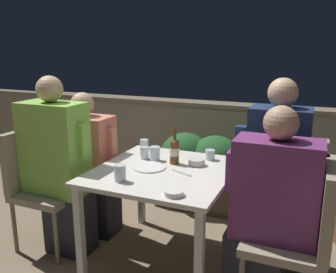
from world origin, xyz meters
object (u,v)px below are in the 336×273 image
(person_coral_top, at_px, (89,165))
(person_green_blouse, at_px, (59,167))
(chair_right_far, at_px, (302,200))
(chair_right_near, at_px, (305,227))
(chair_left_far, at_px, (69,165))
(beer_bottle, at_px, (174,150))
(person_navy_jumper, at_px, (272,177))
(person_purple_stripe, at_px, (268,211))
(chair_left_near, at_px, (39,177))

(person_coral_top, bearing_deg, person_green_blouse, -96.62)
(person_coral_top, xyz_separation_m, chair_right_far, (1.65, 0.04, -0.03))
(person_coral_top, bearing_deg, chair_right_near, -11.62)
(chair_left_far, bearing_deg, person_green_blouse, -61.90)
(person_coral_top, distance_m, beer_bottle, 0.79)
(beer_bottle, bearing_deg, chair_right_near, -20.28)
(chair_left_far, distance_m, person_navy_jumper, 1.66)
(person_coral_top, height_order, person_navy_jumper, person_navy_jumper)
(chair_right_near, relative_size, person_navy_jumper, 0.69)
(person_green_blouse, relative_size, person_coral_top, 1.13)
(person_green_blouse, relative_size, chair_left_far, 1.44)
(chair_right_near, height_order, beer_bottle, beer_bottle)
(chair_left_far, bearing_deg, person_coral_top, -0.00)
(person_coral_top, bearing_deg, beer_bottle, -0.26)
(chair_right_far, bearing_deg, chair_right_near, -84.25)
(beer_bottle, bearing_deg, person_purple_stripe, -25.44)
(chair_right_near, height_order, person_purple_stripe, person_purple_stripe)
(person_navy_jumper, bearing_deg, person_coral_top, -178.35)
(chair_left_far, distance_m, person_purple_stripe, 1.73)
(chair_left_far, bearing_deg, person_navy_jumper, 1.44)
(person_green_blouse, height_order, chair_right_near, person_green_blouse)
(chair_right_far, distance_m, beer_bottle, 0.93)
(chair_left_far, xyz_separation_m, chair_right_far, (1.86, 0.04, 0.00))
(chair_left_far, height_order, person_purple_stripe, person_purple_stripe)
(chair_right_far, bearing_deg, beer_bottle, -177.11)
(chair_left_near, relative_size, person_coral_top, 0.78)
(chair_left_far, xyz_separation_m, person_navy_jumper, (1.66, 0.04, 0.13))
(chair_left_far, distance_m, chair_right_near, 1.93)
(chair_left_near, xyz_separation_m, person_navy_jumper, (1.69, 0.36, 0.13))
(person_green_blouse, distance_m, chair_right_near, 1.73)
(chair_left_far, bearing_deg, chair_right_near, -10.37)
(chair_left_far, xyz_separation_m, beer_bottle, (0.97, -0.00, 0.25))
(person_purple_stripe, bearing_deg, person_coral_top, 166.81)
(chair_right_near, height_order, person_navy_jumper, person_navy_jumper)
(chair_left_far, height_order, person_coral_top, person_coral_top)
(person_green_blouse, height_order, person_coral_top, person_green_blouse)
(chair_left_near, distance_m, person_coral_top, 0.40)
(chair_left_far, distance_m, beer_bottle, 1.00)
(chair_right_near, bearing_deg, beer_bottle, 159.72)
(chair_right_near, bearing_deg, person_green_blouse, 179.15)
(beer_bottle, bearing_deg, chair_left_near, -162.33)
(chair_left_near, relative_size, person_green_blouse, 0.69)
(person_green_blouse, bearing_deg, chair_left_near, 180.00)
(person_coral_top, relative_size, chair_right_near, 1.28)
(chair_right_far, relative_size, beer_bottle, 3.46)
(chair_left_near, distance_m, chair_right_near, 1.93)
(chair_right_far, bearing_deg, person_navy_jumper, 180.00)
(person_green_blouse, relative_size, beer_bottle, 5.00)
(person_purple_stripe, distance_m, beer_bottle, 0.82)
(chair_left_near, height_order, person_purple_stripe, person_purple_stripe)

